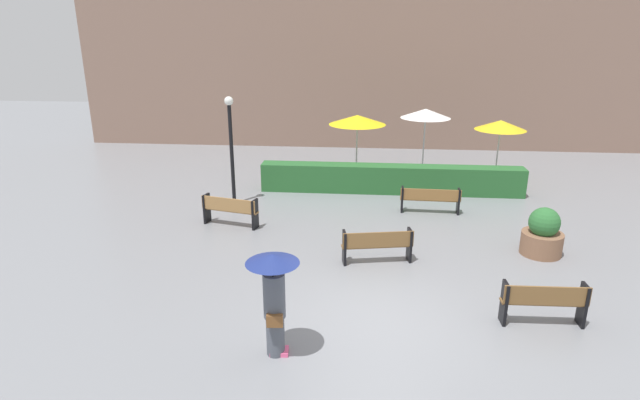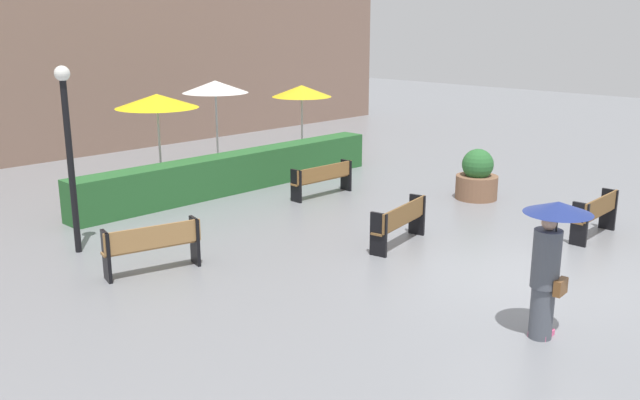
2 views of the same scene
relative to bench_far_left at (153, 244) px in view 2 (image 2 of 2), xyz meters
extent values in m
plane|color=gray|center=(4.19, -4.73, -0.52)|extent=(60.00, 60.00, 0.00)
cube|color=#9E7242|center=(0.01, 0.05, -0.06)|extent=(1.70, 0.64, 0.04)
cube|color=#9E7242|center=(-0.02, -0.08, 0.16)|extent=(1.65, 0.44, 0.39)
cube|color=black|center=(-0.75, 0.22, -0.09)|extent=(0.14, 0.35, 0.87)
cube|color=black|center=(0.77, -0.15, -0.09)|extent=(0.14, 0.35, 0.87)
cube|color=brown|center=(4.20, -2.05, -0.10)|extent=(1.75, 0.56, 0.04)
cube|color=brown|center=(4.23, -2.19, 0.12)|extent=(1.71, 0.37, 0.39)
cube|color=black|center=(3.41, -2.22, -0.11)|extent=(0.12, 0.35, 0.83)
cube|color=black|center=(5.00, -1.92, -0.11)|extent=(0.12, 0.35, 0.83)
cube|color=brown|center=(7.35, -4.57, -0.06)|extent=(1.61, 0.28, 0.04)
cube|color=brown|center=(7.36, -4.70, 0.15)|extent=(1.60, 0.09, 0.39)
cube|color=black|center=(6.61, -4.61, -0.09)|extent=(0.07, 0.33, 0.87)
cube|color=black|center=(8.10, -4.56, -0.09)|extent=(0.07, 0.33, 0.87)
cube|color=olive|center=(5.91, 1.70, -0.10)|extent=(1.85, 0.31, 0.04)
cube|color=olive|center=(5.90, 1.56, 0.10)|extent=(1.84, 0.10, 0.35)
cube|color=black|center=(5.05, 1.71, -0.13)|extent=(0.07, 0.35, 0.80)
cube|color=black|center=(6.77, 1.65, -0.13)|extent=(0.07, 0.35, 0.80)
cylinder|color=#4C515B|center=(2.38, -6.00, -0.15)|extent=(0.32, 0.32, 0.75)
cube|color=#F2598C|center=(2.44, -6.00, -0.48)|extent=(0.34, 0.28, 0.08)
cylinder|color=#4C515B|center=(2.38, -6.00, 0.63)|extent=(0.38, 0.38, 0.81)
sphere|color=tan|center=(2.38, -6.00, 1.14)|extent=(0.21, 0.21, 0.21)
cube|color=brown|center=(2.42, -6.22, 0.28)|extent=(0.29, 0.12, 0.22)
cylinder|color=black|center=(2.39, -6.10, 0.92)|extent=(0.02, 0.02, 0.90)
cone|color=navy|center=(2.39, -6.10, 1.37)|extent=(0.91, 0.91, 0.16)
cylinder|color=brown|center=(8.38, -1.21, -0.23)|extent=(1.02, 1.02, 0.58)
sphere|color=#2D6B33|center=(8.38, -1.21, 0.33)|extent=(0.76, 0.76, 0.76)
cylinder|color=black|center=(-0.39, 2.00, 1.09)|extent=(0.12, 0.12, 3.23)
sphere|color=white|center=(-0.39, 2.00, 2.82)|extent=(0.28, 0.28, 0.28)
cylinder|color=silver|center=(3.53, 5.21, 0.62)|extent=(0.06, 0.06, 2.28)
cone|color=yellow|center=(3.53, 5.21, 1.76)|extent=(2.10, 2.10, 0.35)
cylinder|color=silver|center=(6.12, 6.19, 0.68)|extent=(0.06, 0.06, 2.40)
cone|color=white|center=(6.12, 6.19, 1.88)|extent=(1.91, 1.91, 0.35)
cylinder|color=silver|center=(8.72, 5.30, 0.55)|extent=(0.06, 0.06, 2.15)
cone|color=yellow|center=(8.72, 5.30, 1.63)|extent=(1.83, 1.83, 0.35)
cube|color=#28602D|center=(4.77, 3.67, -0.04)|extent=(9.06, 0.70, 0.97)
camera|label=1|loc=(3.85, -13.63, 4.94)|focal=28.72mm
camera|label=2|loc=(-6.01, -9.96, 3.76)|focal=38.59mm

